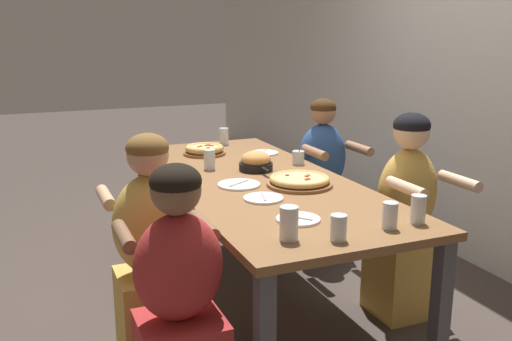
{
  "coord_description": "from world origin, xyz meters",
  "views": [
    {
      "loc": [
        2.94,
        -1.23,
        1.6
      ],
      "look_at": [
        0.0,
        0.0,
        0.81
      ],
      "focal_mm": 40.0,
      "sensor_mm": 36.0,
      "label": 1
    }
  ],
  "objects_px": {
    "drinking_glass_a": "(418,211)",
    "pizza_board_second": "(300,181)",
    "empty_plate_c": "(298,219)",
    "drinking_glass_d": "(210,161)",
    "drinking_glass_e": "(289,225)",
    "diner_near_right": "(180,309)",
    "drinking_glass_c": "(390,215)",
    "diner_far_midleft": "(321,186)",
    "diner_far_midright": "(406,224)",
    "drinking_glass_f": "(224,137)",
    "skillet_bowl": "(256,162)",
    "empty_plate_a": "(239,185)",
    "cocktail_glass_blue": "(298,158)",
    "diner_near_midright": "(152,261)",
    "empty_plate_d": "(263,198)",
    "pizza_board_main": "(204,150)",
    "drinking_glass_b": "(338,229)",
    "empty_plate_b": "(264,153)"
  },
  "relations": [
    {
      "from": "drinking_glass_f",
      "to": "diner_near_right",
      "type": "bearing_deg",
      "value": -24.46
    },
    {
      "from": "skillet_bowl",
      "to": "empty_plate_b",
      "type": "distance_m",
      "value": 0.48
    },
    {
      "from": "diner_far_midright",
      "to": "drinking_glass_f",
      "type": "bearing_deg",
      "value": -70.31
    },
    {
      "from": "empty_plate_a",
      "to": "drinking_glass_d",
      "type": "distance_m",
      "value": 0.43
    },
    {
      "from": "drinking_glass_e",
      "to": "diner_near_right",
      "type": "height_order",
      "value": "diner_near_right"
    },
    {
      "from": "diner_far_midright",
      "to": "diner_near_midright",
      "type": "distance_m",
      "value": 1.42
    },
    {
      "from": "pizza_board_second",
      "to": "drinking_glass_a",
      "type": "distance_m",
      "value": 0.79
    },
    {
      "from": "drinking_glass_b",
      "to": "empty_plate_b",
      "type": "bearing_deg",
      "value": 166.71
    },
    {
      "from": "empty_plate_c",
      "to": "drinking_glass_d",
      "type": "relative_size",
      "value": 1.63
    },
    {
      "from": "drinking_glass_f",
      "to": "skillet_bowl",
      "type": "bearing_deg",
      "value": -6.14
    },
    {
      "from": "drinking_glass_c",
      "to": "drinking_glass_f",
      "type": "relative_size",
      "value": 0.95
    },
    {
      "from": "skillet_bowl",
      "to": "empty_plate_b",
      "type": "relative_size",
      "value": 1.55
    },
    {
      "from": "diner_near_midright",
      "to": "empty_plate_d",
      "type": "bearing_deg",
      "value": 2.29
    },
    {
      "from": "diner_far_midright",
      "to": "diner_near_right",
      "type": "relative_size",
      "value": 1.05
    },
    {
      "from": "pizza_board_second",
      "to": "empty_plate_d",
      "type": "bearing_deg",
      "value": -60.53
    },
    {
      "from": "pizza_board_second",
      "to": "empty_plate_a",
      "type": "xyz_separation_m",
      "value": [
        -0.13,
        -0.31,
        -0.02
      ]
    },
    {
      "from": "cocktail_glass_blue",
      "to": "drinking_glass_b",
      "type": "xyz_separation_m",
      "value": [
        1.28,
        -0.46,
        0.01
      ]
    },
    {
      "from": "empty_plate_b",
      "to": "diner_far_midright",
      "type": "bearing_deg",
      "value": 19.8
    },
    {
      "from": "pizza_board_main",
      "to": "drinking_glass_c",
      "type": "height_order",
      "value": "drinking_glass_c"
    },
    {
      "from": "skillet_bowl",
      "to": "drinking_glass_a",
      "type": "height_order",
      "value": "drinking_glass_a"
    },
    {
      "from": "cocktail_glass_blue",
      "to": "diner_far_midright",
      "type": "relative_size",
      "value": 0.09
    },
    {
      "from": "empty_plate_d",
      "to": "diner_near_right",
      "type": "height_order",
      "value": "diner_near_right"
    },
    {
      "from": "drinking_glass_a",
      "to": "pizza_board_second",
      "type": "bearing_deg",
      "value": -165.26
    },
    {
      "from": "drinking_glass_a",
      "to": "diner_near_midright",
      "type": "height_order",
      "value": "diner_near_midright"
    },
    {
      "from": "skillet_bowl",
      "to": "empty_plate_a",
      "type": "bearing_deg",
      "value": -37.51
    },
    {
      "from": "empty_plate_c",
      "to": "cocktail_glass_blue",
      "type": "distance_m",
      "value": 1.11
    },
    {
      "from": "drinking_glass_c",
      "to": "diner_near_right",
      "type": "distance_m",
      "value": 0.97
    },
    {
      "from": "empty_plate_a",
      "to": "cocktail_glass_blue",
      "type": "height_order",
      "value": "cocktail_glass_blue"
    },
    {
      "from": "cocktail_glass_blue",
      "to": "pizza_board_second",
      "type": "bearing_deg",
      "value": -25.99
    },
    {
      "from": "pizza_board_main",
      "to": "drinking_glass_b",
      "type": "bearing_deg",
      "value": 0.03
    },
    {
      "from": "drinking_glass_f",
      "to": "diner_far_midright",
      "type": "bearing_deg",
      "value": 19.69
    },
    {
      "from": "pizza_board_second",
      "to": "drinking_glass_c",
      "type": "bearing_deg",
      "value": 3.19
    },
    {
      "from": "empty_plate_d",
      "to": "pizza_board_second",
      "type": "bearing_deg",
      "value": 119.47
    },
    {
      "from": "cocktail_glass_blue",
      "to": "diner_far_midleft",
      "type": "relative_size",
      "value": 0.1
    },
    {
      "from": "empty_plate_a",
      "to": "drinking_glass_b",
      "type": "relative_size",
      "value": 2.15
    },
    {
      "from": "drinking_glass_d",
      "to": "drinking_glass_f",
      "type": "bearing_deg",
      "value": 153.96
    },
    {
      "from": "pizza_board_main",
      "to": "skillet_bowl",
      "type": "xyz_separation_m",
      "value": [
        0.56,
        0.15,
        0.02
      ]
    },
    {
      "from": "pizza_board_main",
      "to": "diner_far_midleft",
      "type": "relative_size",
      "value": 0.26
    },
    {
      "from": "diner_near_right",
      "to": "diner_far_midright",
      "type": "bearing_deg",
      "value": 16.72
    },
    {
      "from": "drinking_glass_a",
      "to": "diner_far_midright",
      "type": "bearing_deg",
      "value": 146.34
    },
    {
      "from": "drinking_glass_e",
      "to": "drinking_glass_f",
      "type": "relative_size",
      "value": 1.15
    },
    {
      "from": "empty_plate_b",
      "to": "drinking_glass_f",
      "type": "relative_size",
      "value": 1.56
    },
    {
      "from": "drinking_glass_d",
      "to": "empty_plate_c",
      "type": "bearing_deg",
      "value": 3.45
    },
    {
      "from": "empty_plate_d",
      "to": "drinking_glass_a",
      "type": "bearing_deg",
      "value": 39.23
    },
    {
      "from": "pizza_board_main",
      "to": "drinking_glass_c",
      "type": "relative_size",
      "value": 2.47
    },
    {
      "from": "empty_plate_a",
      "to": "drinking_glass_c",
      "type": "xyz_separation_m",
      "value": [
        0.9,
        0.35,
        0.05
      ]
    },
    {
      "from": "drinking_glass_b",
      "to": "diner_near_midright",
      "type": "xyz_separation_m",
      "value": [
        -0.63,
        -0.64,
        -0.28
      ]
    },
    {
      "from": "pizza_board_main",
      "to": "diner_far_midright",
      "type": "relative_size",
      "value": 0.25
    },
    {
      "from": "drinking_glass_c",
      "to": "diner_far_midleft",
      "type": "relative_size",
      "value": 0.1
    },
    {
      "from": "diner_far_midleft",
      "to": "skillet_bowl",
      "type": "bearing_deg",
      "value": 25.22
    }
  ]
}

